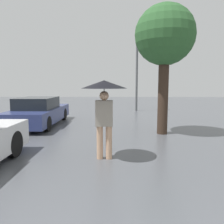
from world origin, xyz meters
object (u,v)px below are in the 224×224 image
parked_car_farthest (39,112)px  street_lamp (137,64)px  pedestrian (104,97)px  tree (165,37)px

parked_car_farthest → street_lamp: (4.69, 5.26, 2.53)m
pedestrian → parked_car_farthest: (-3.04, 4.30, -0.90)m
parked_car_farthest → pedestrian: bearing=-54.8°
street_lamp → tree: bearing=-87.8°
parked_car_farthest → tree: bearing=-18.1°
pedestrian → tree: size_ratio=0.42×
tree → street_lamp: (-0.27, 6.87, -0.23)m
parked_car_farthest → street_lamp: street_lamp is taller
pedestrian → tree: bearing=54.3°
street_lamp → parked_car_farthest: bearing=-131.7°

